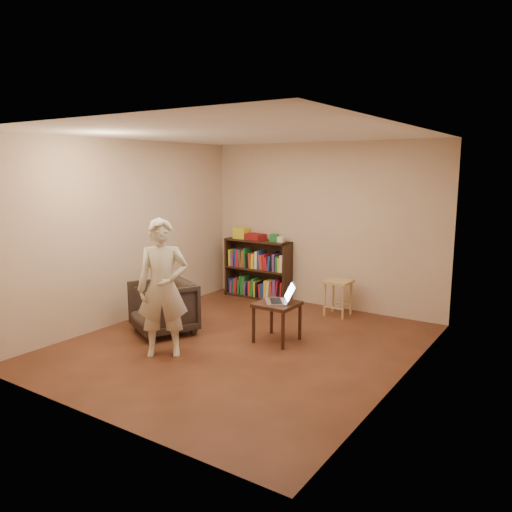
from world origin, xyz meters
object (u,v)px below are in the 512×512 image
Objects in this scene: stool at (338,287)px; person at (163,288)px; side_table at (277,309)px; laptop at (281,298)px; armchair at (163,307)px; bookshelf at (258,272)px.

person reaches higher than stool.
side_table is 0.15m from laptop.
laptop reaches higher than side_table.
armchair is at bearing -158.94° from side_table.
person reaches higher than bookshelf.
bookshelf is at bearing -175.77° from laptop.
stool is at bearing -8.54° from bookshelf.
person is at bearing -127.29° from side_table.
bookshelf is 1.55× the size of armchair.
person is at bearing -19.46° from armchair.
armchair is at bearing 96.34° from person.
stool is at bearing 77.38° from armchair.
stool is (1.60, -0.24, -0.00)m from bookshelf.
stool is 1.46m from laptop.
stool is at bearing 29.96° from person.
laptop is (0.04, 0.04, 0.14)m from side_table.
armchair is (-1.63, -2.05, -0.08)m from stool.
stool reaches higher than side_table.
bookshelf is 0.74× the size of person.
stool is 2.86m from person.
bookshelf is at bearing 62.47° from person.
bookshelf reaches higher than side_table.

